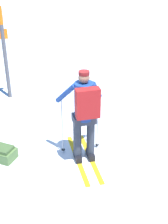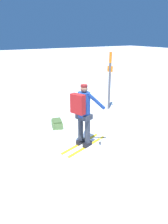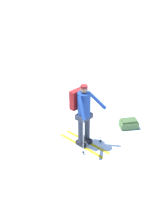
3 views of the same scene
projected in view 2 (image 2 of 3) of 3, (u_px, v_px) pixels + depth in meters
ground_plane at (80, 135)px, 6.85m from camera, size 80.00×80.00×0.00m
skier at (83, 111)px, 5.88m from camera, size 0.96×1.61×1.76m
dropped_backpack at (57, 124)px, 7.41m from camera, size 0.61×0.49×0.27m
trail_marker at (110, 77)px, 8.82m from camera, size 0.23×0.11×2.33m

